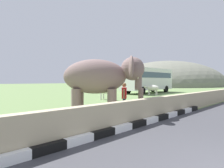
% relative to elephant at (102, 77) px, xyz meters
% --- Properties ---
extents(striped_curb, '(16.20, 0.20, 0.24)m').
position_rel_elephant_xyz_m(striped_curb, '(-2.81, -2.58, -1.80)').
color(striped_curb, white).
rests_on(striped_curb, ground_plane).
extents(barrier_parapet, '(28.00, 0.36, 1.00)m').
position_rel_elephant_xyz_m(barrier_parapet, '(-0.46, -2.28, -1.42)').
color(barrier_parapet, tan).
rests_on(barrier_parapet, ground_plane).
extents(elephant, '(3.82, 3.85, 2.94)m').
position_rel_elephant_xyz_m(elephant, '(0.00, 0.00, 0.00)').
color(elephant, '#7A615E').
rests_on(elephant, ground_plane).
extents(person_handler, '(0.57, 0.45, 1.66)m').
position_rel_elephant_xyz_m(person_handler, '(1.27, -0.35, -1.00)').
color(person_handler, navy).
rests_on(person_handler, ground_plane).
extents(bus_white, '(9.80, 2.71, 3.50)m').
position_rel_elephant_xyz_m(bus_white, '(16.59, 8.28, 0.16)').
color(bus_white, silver).
rests_on(bus_white, ground_plane).
extents(cow_near, '(0.70, 1.90, 1.23)m').
position_rel_elephant_xyz_m(cow_near, '(5.62, 5.55, -1.05)').
color(cow_near, beige).
rests_on(cow_near, ground_plane).
extents(cow_mid, '(0.97, 1.93, 1.23)m').
position_rel_elephant_xyz_m(cow_mid, '(13.43, 5.56, -1.05)').
color(cow_mid, beige).
rests_on(cow_mid, ground_plane).
extents(hill_east, '(42.99, 34.39, 16.45)m').
position_rel_elephant_xyz_m(hill_east, '(52.54, 23.85, -1.92)').
color(hill_east, slate).
rests_on(hill_east, ground_plane).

